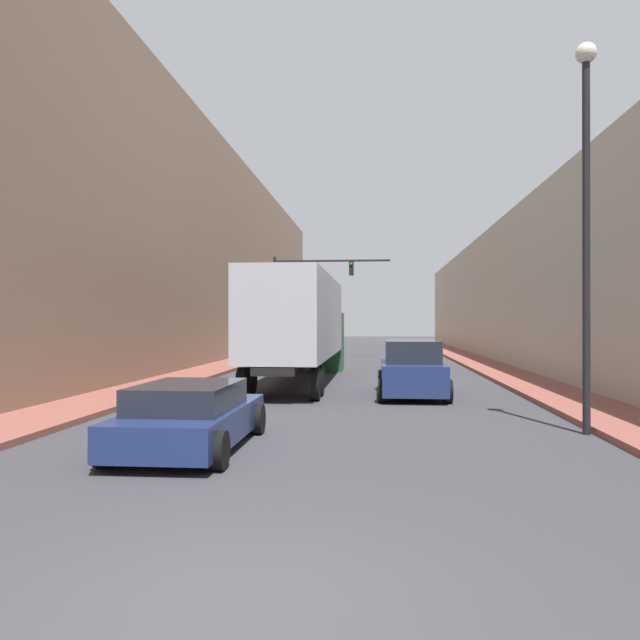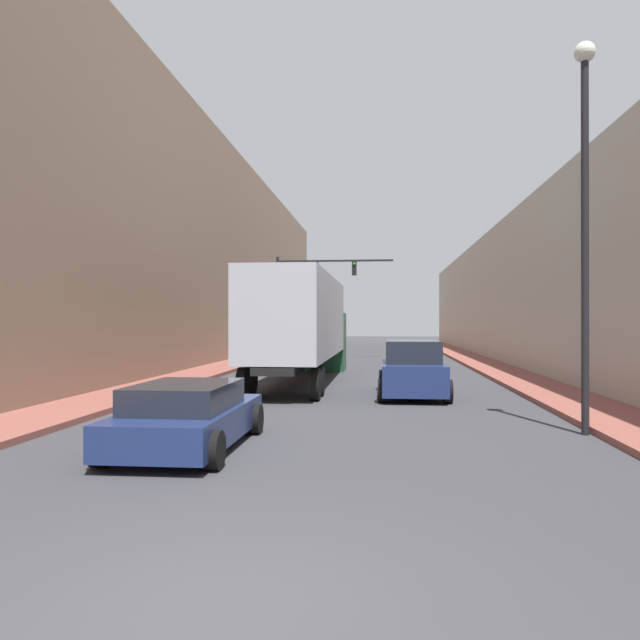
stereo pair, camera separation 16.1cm
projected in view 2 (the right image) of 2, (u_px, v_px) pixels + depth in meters
The scene contains 10 objects.
ground_plane at pixel (223, 605), 5.23m from camera, with size 200.00×200.00×0.00m, color #38383D.
sidewalk_right at pixel (483, 364), 34.38m from camera, with size 2.21×80.00×0.15m.
sidewalk_left at pixel (240, 362), 35.76m from camera, with size 2.21×80.00×0.15m.
building_right at pixel (560, 291), 33.98m from camera, with size 6.00×80.00×8.14m.
building_left at pixel (171, 248), 36.20m from camera, with size 6.00×80.00×13.34m.
semi_truck at pixel (303, 323), 24.71m from camera, with size 2.55×14.21×4.08m.
sedan_car at pixel (188, 416), 11.69m from camera, with size 2.14×4.55×1.24m.
suv_car at pixel (412, 370), 20.04m from camera, with size 2.16×4.86×1.80m.
traffic_signal_gantry at pixel (305, 287), 40.77m from camera, with size 7.65×0.35×6.68m.
street_lamp at pixel (585, 189), 13.14m from camera, with size 0.44×0.44×8.30m.
Camera 2 is at (1.34, -5.13, 2.37)m, focal length 35.00 mm.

